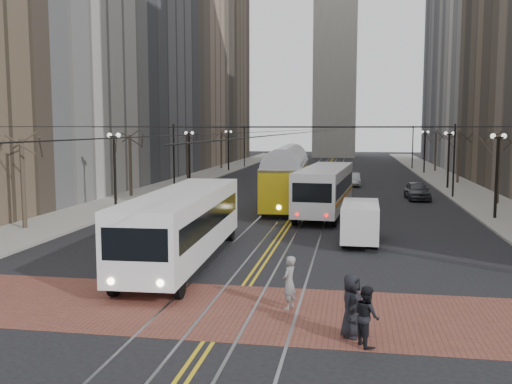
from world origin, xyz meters
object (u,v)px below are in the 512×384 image
(pedestrian_a, at_px, (351,305))
(cargo_van, at_px, (360,224))
(transit_bus, at_px, (184,227))
(pedestrian_c, at_px, (367,316))
(streetcar, at_px, (287,183))
(sedan_silver, at_px, (353,179))
(pedestrian_b, at_px, (289,282))
(rear_bus, at_px, (325,191))
(sedan_grey, at_px, (417,191))

(pedestrian_a, bearing_deg, cargo_van, 19.74)
(transit_bus, relative_size, pedestrian_c, 7.65)
(streetcar, xyz_separation_m, pedestrian_a, (5.29, -28.95, -0.86))
(streetcar, height_order, cargo_van, streetcar)
(streetcar, height_order, sedan_silver, streetcar)
(transit_bus, xyz_separation_m, sedan_silver, (7.68, 37.26, -0.98))
(pedestrian_b, bearing_deg, pedestrian_c, 59.38)
(sedan_silver, xyz_separation_m, pedestrian_c, (0.43, -46.17, 0.19))
(rear_bus, bearing_deg, cargo_van, -72.69)
(streetcar, distance_m, pedestrian_b, 26.80)
(transit_bus, xyz_separation_m, pedestrian_b, (5.55, -5.94, -0.73))
(sedan_grey, distance_m, sedan_silver, 12.47)
(cargo_van, xyz_separation_m, pedestrian_c, (0.02, -14.74, -0.22))
(sedan_grey, relative_size, pedestrian_c, 2.67)
(transit_bus, height_order, rear_bus, rear_bus)
(rear_bus, xyz_separation_m, cargo_van, (2.40, -10.43, -0.61))
(pedestrian_a, bearing_deg, rear_bus, 26.04)
(sedan_silver, bearing_deg, cargo_van, -91.19)
(pedestrian_b, bearing_deg, sedan_silver, -164.26)
(pedestrian_a, bearing_deg, transit_bus, 64.23)
(transit_bus, distance_m, pedestrian_b, 8.16)
(pedestrian_a, distance_m, pedestrian_b, 3.17)
(rear_bus, xyz_separation_m, sedan_silver, (1.99, 20.99, -1.02))
(sedan_grey, relative_size, pedestrian_a, 2.42)
(streetcar, bearing_deg, pedestrian_c, -81.73)
(streetcar, xyz_separation_m, pedestrian_c, (5.73, -29.57, -0.95))
(sedan_silver, relative_size, pedestrian_c, 2.42)
(streetcar, bearing_deg, pedestrian_b, -85.91)
(cargo_van, bearing_deg, rear_bus, 104.27)
(cargo_van, height_order, pedestrian_b, cargo_van)
(cargo_van, relative_size, pedestrian_c, 2.85)
(sedan_grey, relative_size, pedestrian_b, 2.52)
(sedan_silver, height_order, pedestrian_b, pedestrian_b)
(transit_bus, height_order, pedestrian_c, transit_bus)
(transit_bus, distance_m, pedestrian_a, 11.32)
(rear_bus, distance_m, pedestrian_b, 22.22)
(cargo_van, distance_m, sedan_silver, 31.43)
(pedestrian_c, bearing_deg, pedestrian_a, 10.11)
(sedan_grey, height_order, sedan_silver, sedan_grey)
(sedan_silver, bearing_deg, pedestrian_b, -94.77)
(streetcar, height_order, rear_bus, streetcar)
(pedestrian_a, xyz_separation_m, pedestrian_c, (0.44, -0.62, -0.09))
(transit_bus, bearing_deg, pedestrian_b, -49.15)
(sedan_silver, bearing_deg, pedestrian_a, -91.95)
(sedan_grey, bearing_deg, pedestrian_c, -101.47)
(pedestrian_b, bearing_deg, transit_bus, -118.35)
(rear_bus, xyz_separation_m, pedestrian_c, (2.42, -25.18, -0.83))
(streetcar, xyz_separation_m, rear_bus, (3.31, -4.39, -0.13))
(sedan_silver, xyz_separation_m, pedestrian_b, (-2.13, -43.20, 0.24))
(transit_bus, xyz_separation_m, cargo_van, (8.09, 5.84, -0.57))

